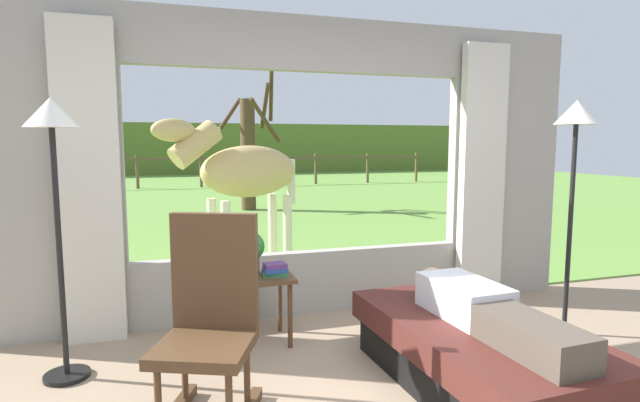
% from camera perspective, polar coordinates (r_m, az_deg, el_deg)
% --- Properties ---
extents(back_wall_with_window, '(5.20, 0.12, 2.55)m').
position_cam_1_polar(back_wall_with_window, '(4.32, -1.81, 3.31)').
color(back_wall_with_window, '#9E998E').
rests_on(back_wall_with_window, ground_plane).
extents(curtain_panel_left, '(0.44, 0.10, 2.40)m').
position_cam_1_polar(curtain_panel_left, '(4.06, -24.87, 1.78)').
color(curtain_panel_left, beige).
rests_on(curtain_panel_left, ground_plane).
extents(curtain_panel_right, '(0.44, 0.10, 2.40)m').
position_cam_1_polar(curtain_panel_right, '(4.93, 17.97, 2.83)').
color(curtain_panel_right, beige).
rests_on(curtain_panel_right, ground_plane).
extents(outdoor_pasture_lawn, '(36.00, 21.68, 0.02)m').
position_cam_1_polar(outdoor_pasture_lawn, '(15.17, -12.84, 0.88)').
color(outdoor_pasture_lawn, olive).
rests_on(outdoor_pasture_lawn, ground_plane).
extents(distant_hill_ridge, '(36.00, 2.00, 2.40)m').
position_cam_1_polar(distant_hill_ridge, '(24.93, -14.70, 5.79)').
color(distant_hill_ridge, '#566E2C').
rests_on(distant_hill_ridge, ground_plane).
extents(recliner_sofa, '(0.98, 1.74, 0.42)m').
position_cam_1_polar(recliner_sofa, '(3.32, 17.35, -16.38)').
color(recliner_sofa, black).
rests_on(recliner_sofa, ground_plane).
extents(reclining_person, '(0.37, 1.44, 0.22)m').
position_cam_1_polar(reclining_person, '(3.18, 18.06, -11.64)').
color(reclining_person, silver).
rests_on(reclining_person, recliner_sofa).
extents(rocking_chair, '(0.69, 0.81, 1.12)m').
position_cam_1_polar(rocking_chair, '(2.84, -12.46, -13.24)').
color(rocking_chair, '#4C331E').
rests_on(rocking_chair, ground_plane).
extents(side_table, '(0.44, 0.44, 0.52)m').
position_cam_1_polar(side_table, '(3.83, -6.58, -9.72)').
color(side_table, '#4C331E').
rests_on(side_table, ground_plane).
extents(potted_plant, '(0.22, 0.22, 0.32)m').
position_cam_1_polar(potted_plant, '(3.80, -7.99, -5.54)').
color(potted_plant, '#4C5156').
rests_on(potted_plant, side_table).
extents(book_stack, '(0.19, 0.16, 0.10)m').
position_cam_1_polar(book_stack, '(3.75, -5.16, -7.84)').
color(book_stack, '#337247').
rests_on(book_stack, side_table).
extents(floor_lamp_left, '(0.32, 0.32, 1.78)m').
position_cam_1_polar(floor_lamp_left, '(3.47, -28.13, 4.72)').
color(floor_lamp_left, black).
rests_on(floor_lamp_left, ground_plane).
extents(floor_lamp_right, '(0.32, 0.32, 1.82)m').
position_cam_1_polar(floor_lamp_right, '(4.27, 27.06, 5.50)').
color(floor_lamp_right, black).
rests_on(floor_lamp_right, ground_plane).
extents(horse, '(1.79, 1.04, 1.73)m').
position_cam_1_polar(horse, '(5.84, -8.70, 3.19)').
color(horse, tan).
rests_on(horse, outdoor_pasture_lawn).
extents(pasture_tree, '(1.42, 1.43, 3.21)m').
position_cam_1_polar(pasture_tree, '(11.09, -8.05, 5.98)').
color(pasture_tree, '#4C3823').
rests_on(pasture_tree, outdoor_pasture_lawn).
extents(pasture_fence_line, '(16.10, 0.10, 1.10)m').
position_cam_1_polar(pasture_fence_line, '(17.14, -13.44, 3.98)').
color(pasture_fence_line, brown).
rests_on(pasture_fence_line, outdoor_pasture_lawn).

